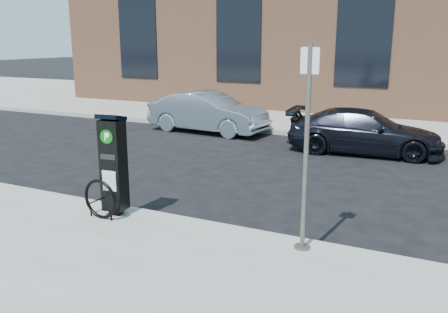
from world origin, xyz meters
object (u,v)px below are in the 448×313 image
Objects in this scene: sign_pole at (306,151)px; car_dark at (364,132)px; bike_rack at (100,199)px; parking_kiosk at (114,163)px; car_silver at (208,112)px.

car_dark is (-0.37, 6.89, -0.95)m from sign_pole.
bike_rack is at bearing 153.11° from car_dark.
parking_kiosk is 3.22m from sign_pole.
parking_kiosk is at bearing -158.75° from car_silver.
car_dark is at bearing -94.55° from car_silver.
car_silver is at bearing 109.10° from bike_rack.
bike_rack is at bearing -117.12° from parking_kiosk.
sign_pole is 4.20× the size of bike_rack.
car_silver is at bearing 76.08° from car_dark.
sign_pole reaches higher than car_dark.
sign_pole reaches higher than car_silver.
sign_pole is 6.96m from car_dark.
car_dark is (5.15, -0.81, -0.07)m from car_silver.
sign_pole is 0.69× the size of car_dark.
parking_kiosk is 0.42× the size of car_dark.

